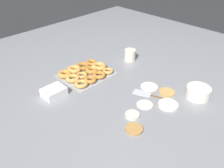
% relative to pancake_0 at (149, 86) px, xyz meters
% --- Properties ---
extents(ground_plane, '(3.00, 3.00, 0.00)m').
position_rel_pancake_0_xyz_m(ground_plane, '(0.19, -0.03, -0.00)').
color(ground_plane, gray).
extents(pancake_0, '(0.11, 0.11, 0.01)m').
position_rel_pancake_0_xyz_m(pancake_0, '(0.00, 0.00, 0.00)').
color(pancake_0, silver).
rests_on(pancake_0, ground_plane).
extents(pancake_1, '(0.10, 0.10, 0.01)m').
position_rel_pancake_0_xyz_m(pancake_1, '(-0.02, 0.12, 0.00)').
color(pancake_1, tan).
rests_on(pancake_1, ground_plane).
extents(pancake_2, '(0.08, 0.08, 0.01)m').
position_rel_pancake_0_xyz_m(pancake_2, '(0.30, 0.11, 0.00)').
color(pancake_2, beige).
rests_on(pancake_2, ground_plane).
extents(pancake_3, '(0.12, 0.12, 0.01)m').
position_rel_pancake_0_xyz_m(pancake_3, '(0.08, 0.20, 0.00)').
color(pancake_3, silver).
rests_on(pancake_3, ground_plane).
extents(pancake_4, '(0.10, 0.10, 0.01)m').
position_rel_pancake_0_xyz_m(pancake_4, '(0.17, 0.10, -0.00)').
color(pancake_4, silver).
rests_on(pancake_4, ground_plane).
extents(pancake_5, '(0.09, 0.09, 0.01)m').
position_rel_pancake_0_xyz_m(pancake_5, '(0.38, 0.19, 0.00)').
color(pancake_5, '#B27F42').
rests_on(pancake_5, ground_plane).
extents(donut_tray, '(0.36, 0.30, 0.04)m').
position_rel_pancake_0_xyz_m(donut_tray, '(0.19, -0.43, 0.01)').
color(donut_tray, '#93969B').
rests_on(donut_tray, ground_plane).
extents(batter_bowl, '(0.15, 0.15, 0.07)m').
position_rel_pancake_0_xyz_m(batter_bowl, '(-0.12, 0.28, 0.03)').
color(batter_bowl, silver).
rests_on(batter_bowl, ground_plane).
extents(container_stack, '(0.14, 0.11, 0.05)m').
position_rel_pancake_0_xyz_m(container_stack, '(0.50, -0.37, 0.02)').
color(container_stack, white).
rests_on(container_stack, ground_plane).
extents(paper_cup, '(0.09, 0.09, 0.09)m').
position_rel_pancake_0_xyz_m(paper_cup, '(-0.21, -0.35, 0.04)').
color(paper_cup, beige).
rests_on(paper_cup, ground_plane).
extents(spatula, '(0.12, 0.25, 0.01)m').
position_rel_pancake_0_xyz_m(spatula, '(0.08, 0.04, -0.00)').
color(spatula, brown).
rests_on(spatula, ground_plane).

